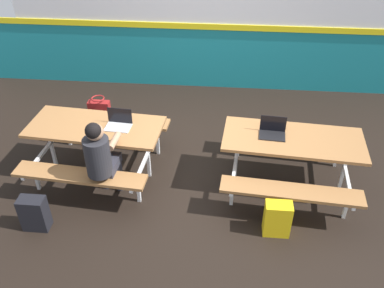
{
  "coord_description": "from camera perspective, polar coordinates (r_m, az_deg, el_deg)",
  "views": [
    {
      "loc": [
        0.38,
        -4.43,
        3.63
      ],
      "look_at": [
        0.0,
        -0.15,
        0.55
      ],
      "focal_mm": 38.63,
      "sensor_mm": 36.0,
      "label": 1
    }
  ],
  "objects": [
    {
      "name": "laptop_dark",
      "position": [
        5.2,
        11.05,
        1.73
      ],
      "size": [
        0.34,
        0.25,
        0.22
      ],
      "color": "black",
      "rests_on": "picnic_table_right"
    },
    {
      "name": "accent_backdrop",
      "position": [
        7.39,
        1.92,
        16.77
      ],
      "size": [
        8.0,
        0.14,
        2.6
      ],
      "color": "teal",
      "rests_on": "ground"
    },
    {
      "name": "backpack_dark",
      "position": [
        4.85,
        11.68,
        -10.05
      ],
      "size": [
        0.3,
        0.22,
        0.44
      ],
      "color": "yellow",
      "rests_on": "ground"
    },
    {
      "name": "ground_plane",
      "position": [
        5.75,
        0.13,
        -3.7
      ],
      "size": [
        10.0,
        10.0,
        0.02
      ],
      "primitive_type": "cube",
      "color": "black"
    },
    {
      "name": "picnic_table_right",
      "position": [
        5.31,
        13.59,
        -0.69
      ],
      "size": [
        1.77,
        1.68,
        0.74
      ],
      "color": "#9E6B3D",
      "rests_on": "ground"
    },
    {
      "name": "laptop_silver",
      "position": [
        5.34,
        -10.09,
        2.85
      ],
      "size": [
        0.34,
        0.25,
        0.22
      ],
      "color": "silver",
      "rests_on": "picnic_table_left"
    },
    {
      "name": "student_nearer",
      "position": [
        4.95,
        -12.5,
        -1.58
      ],
      "size": [
        0.38,
        0.53,
        1.21
      ],
      "color": "#2D2D38",
      "rests_on": "ground"
    },
    {
      "name": "satchel_spare",
      "position": [
        5.15,
        -20.9,
        -8.92
      ],
      "size": [
        0.3,
        0.22,
        0.44
      ],
      "color": "black",
      "rests_on": "ground"
    },
    {
      "name": "tote_bag_bright",
      "position": [
        6.84,
        -12.63,
        4.5
      ],
      "size": [
        0.34,
        0.21,
        0.43
      ],
      "color": "maroon",
      "rests_on": "ground"
    },
    {
      "name": "picnic_table_left",
      "position": [
        5.54,
        -13.03,
        1.05
      ],
      "size": [
        1.77,
        1.68,
        0.74
      ],
      "color": "#9E6B3D",
      "rests_on": "ground"
    }
  ]
}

